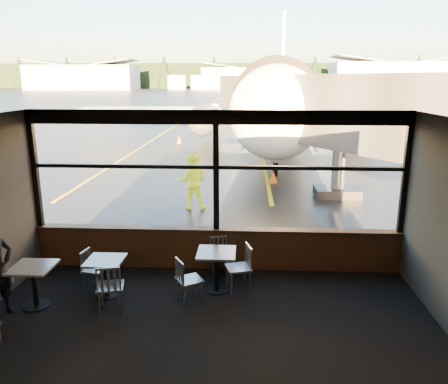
# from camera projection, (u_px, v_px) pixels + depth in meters

# --- Properties ---
(ground_plane) EXTENTS (520.00, 520.00, 0.00)m
(ground_plane) POSITION_uv_depth(u_px,v_px,m) (246.00, 94.00, 125.85)
(ground_plane) COLOR black
(ground_plane) RESTS_ON ground
(carpet_floor) EXTENTS (8.00, 6.00, 0.01)m
(carpet_floor) POSITION_uv_depth(u_px,v_px,m) (203.00, 346.00, 6.91)
(carpet_floor) COLOR black
(carpet_floor) RESTS_ON ground
(ceiling) EXTENTS (8.00, 6.00, 0.04)m
(ceiling) POSITION_uv_depth(u_px,v_px,m) (200.00, 124.00, 6.04)
(ceiling) COLOR #38332D
(ceiling) RESTS_ON ground
(wall_back) EXTENTS (8.00, 0.04, 3.50)m
(wall_back) POSITION_uv_depth(u_px,v_px,m) (164.00, 375.00, 3.58)
(wall_back) COLOR #453F37
(wall_back) RESTS_ON ground
(window_sill) EXTENTS (8.00, 0.28, 0.90)m
(window_sill) POSITION_uv_depth(u_px,v_px,m) (217.00, 249.00, 9.70)
(window_sill) COLOR #502D18
(window_sill) RESTS_ON ground
(window_header) EXTENTS (8.00, 0.18, 0.30)m
(window_header) POSITION_uv_depth(u_px,v_px,m) (216.00, 117.00, 8.98)
(window_header) COLOR black
(window_header) RESTS_ON ground
(mullion_left) EXTENTS (0.12, 0.12, 2.60)m
(mullion_left) POSITION_uv_depth(u_px,v_px,m) (35.00, 170.00, 9.47)
(mullion_left) COLOR black
(mullion_left) RESTS_ON ground
(mullion_centre) EXTENTS (0.12, 0.12, 2.60)m
(mullion_centre) POSITION_uv_depth(u_px,v_px,m) (216.00, 172.00, 9.27)
(mullion_centre) COLOR black
(mullion_centre) RESTS_ON ground
(mullion_right) EXTENTS (0.12, 0.12, 2.60)m
(mullion_right) POSITION_uv_depth(u_px,v_px,m) (406.00, 174.00, 9.06)
(mullion_right) COLOR black
(mullion_right) RESTS_ON ground
(window_transom) EXTENTS (8.00, 0.10, 0.08)m
(window_transom) POSITION_uv_depth(u_px,v_px,m) (216.00, 167.00, 9.24)
(window_transom) COLOR black
(window_transom) RESTS_ON ground
(airliner) EXTENTS (31.51, 36.77, 10.55)m
(airliner) POSITION_uv_depth(u_px,v_px,m) (281.00, 61.00, 28.95)
(airliner) COLOR white
(airliner) RESTS_ON ground_plane
(jet_bridge) EXTENTS (9.41, 11.50, 5.02)m
(jet_bridge) POSITION_uv_depth(u_px,v_px,m) (337.00, 130.00, 14.32)
(jet_bridge) COLOR #2B2B2E
(jet_bridge) RESTS_ON ground_plane
(cafe_table_near) EXTENTS (0.75, 0.75, 0.82)m
(cafe_table_near) POSITION_uv_depth(u_px,v_px,m) (217.00, 271.00, 8.65)
(cafe_table_near) COLOR #A09A93
(cafe_table_near) RESTS_ON carpet_floor
(cafe_table_mid) EXTENTS (0.69, 0.69, 0.76)m
(cafe_table_mid) POSITION_uv_depth(u_px,v_px,m) (106.00, 278.00, 8.44)
(cafe_table_mid) COLOR gray
(cafe_table_mid) RESTS_ON carpet_floor
(cafe_table_left) EXTENTS (0.74, 0.74, 0.81)m
(cafe_table_left) POSITION_uv_depth(u_px,v_px,m) (35.00, 287.00, 8.02)
(cafe_table_left) COLOR #A49F97
(cafe_table_left) RESTS_ON carpet_floor
(chair_near_e) EXTENTS (0.65, 0.65, 0.96)m
(chair_near_e) POSITION_uv_depth(u_px,v_px,m) (238.00, 268.00, 8.62)
(chair_near_e) COLOR #BDB7AA
(chair_near_e) RESTS_ON carpet_floor
(chair_near_w) EXTENTS (0.68, 0.68, 0.91)m
(chair_near_w) POSITION_uv_depth(u_px,v_px,m) (190.00, 280.00, 8.16)
(chair_near_w) COLOR beige
(chair_near_w) RESTS_ON carpet_floor
(chair_near_n) EXTENTS (0.55, 0.55, 0.85)m
(chair_near_n) POSITION_uv_depth(u_px,v_px,m) (220.00, 257.00, 9.31)
(chair_near_n) COLOR beige
(chair_near_n) RESTS_ON carpet_floor
(chair_mid_s) EXTENTS (0.62, 0.62, 0.96)m
(chair_mid_s) POSITION_uv_depth(u_px,v_px,m) (110.00, 287.00, 7.84)
(chair_mid_s) COLOR #A9A598
(chair_mid_s) RESTS_ON carpet_floor
(chair_mid_w) EXTENTS (0.52, 0.52, 0.83)m
(chair_mid_w) POSITION_uv_depth(u_px,v_px,m) (95.00, 270.00, 8.71)
(chair_mid_w) COLOR #AFAB9E
(chair_mid_w) RESTS_ON carpet_floor
(ground_crew) EXTENTS (0.89, 0.70, 1.82)m
(ground_crew) POSITION_uv_depth(u_px,v_px,m) (193.00, 181.00, 14.14)
(ground_crew) COLOR #BFF219
(ground_crew) RESTS_ON ground_plane
(cone_nose) EXTENTS (0.34, 0.34, 0.48)m
(cone_nose) POSITION_uv_depth(u_px,v_px,m) (273.00, 177.00, 17.82)
(cone_nose) COLOR #E64407
(cone_nose) RESTS_ON ground_plane
(cone_wing) EXTENTS (0.32, 0.32, 0.45)m
(cone_wing) POSITION_uv_depth(u_px,v_px,m) (179.00, 140.00, 29.11)
(cone_wing) COLOR #E05D07
(cone_wing) RESTS_ON ground_plane
(hangar_left) EXTENTS (45.00, 18.00, 11.00)m
(hangar_left) POSITION_uv_depth(u_px,v_px,m) (83.00, 76.00, 186.18)
(hangar_left) COLOR silver
(hangar_left) RESTS_ON ground_plane
(hangar_mid) EXTENTS (38.00, 15.00, 10.00)m
(hangar_mid) POSITION_uv_depth(u_px,v_px,m) (247.00, 78.00, 187.46)
(hangar_mid) COLOR silver
(hangar_mid) RESTS_ON ground_plane
(hangar_right) EXTENTS (50.00, 20.00, 12.00)m
(hangar_right) POSITION_uv_depth(u_px,v_px,m) (394.00, 75.00, 177.29)
(hangar_right) COLOR silver
(hangar_right) RESTS_ON ground_plane
(fuel_tank_a) EXTENTS (8.00, 8.00, 6.00)m
(fuel_tank_a) POSITION_uv_depth(u_px,v_px,m) (177.00, 82.00, 186.63)
(fuel_tank_a) COLOR silver
(fuel_tank_a) RESTS_ON ground_plane
(fuel_tank_b) EXTENTS (8.00, 8.00, 6.00)m
(fuel_tank_b) POSITION_uv_depth(u_px,v_px,m) (200.00, 82.00, 186.11)
(fuel_tank_b) COLOR silver
(fuel_tank_b) RESTS_ON ground_plane
(fuel_tank_c) EXTENTS (8.00, 8.00, 6.00)m
(fuel_tank_c) POSITION_uv_depth(u_px,v_px,m) (223.00, 82.00, 185.58)
(fuel_tank_c) COLOR silver
(fuel_tank_c) RESTS_ON ground_plane
(treeline) EXTENTS (360.00, 3.00, 12.00)m
(treeline) POSITION_uv_depth(u_px,v_px,m) (247.00, 76.00, 211.39)
(treeline) COLOR black
(treeline) RESTS_ON ground_plane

